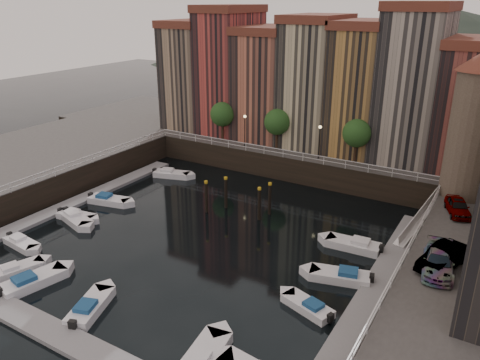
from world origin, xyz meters
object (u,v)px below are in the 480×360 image
Objects in this scene: boat_left_2 at (76,216)px; car_c at (438,263)px; corner_tower at (476,123)px; boat_left_1 at (75,219)px; gangway at (420,216)px; car_b at (443,258)px; boat_left_0 at (21,243)px; mooring_pilings at (240,199)px; car_a at (458,207)px.

car_c is at bearing -2.03° from boat_left_2.
corner_tower is 2.88× the size of boat_left_1.
boat_left_2 is (-33.11, -18.74, -9.86)m from corner_tower.
car_b is at bearing -72.41° from gangway.
boat_left_1 is at bearing -149.40° from corner_tower.
gangway is 2.00× the size of boat_left_0.
car_c is (32.79, 3.58, 3.36)m from boat_left_1.
corner_tower is at bearing 43.10° from boat_left_0.
mooring_pilings is 21.05m from car_c.
boat_left_1 is 1.17× the size of car_a.
car_b is (0.42, -14.97, -6.40)m from corner_tower.
boat_left_0 is (-13.26, -15.97, -1.33)m from mooring_pilings.
car_b is at bearing -0.87° from boat_left_2.
corner_tower reaches higher than car_c.
boat_left_1 is at bearing -141.79° from mooring_pilings.
boat_left_1 is (0.34, 5.81, 0.04)m from boat_left_0.
boat_left_0 is at bearing -145.58° from gangway.
boat_left_2 is 0.88× the size of car_c.
gangway is at bearing -122.80° from corner_tower.
mooring_pilings is 1.41× the size of boat_left_2.
boat_left_2 is at bearing -144.39° from mooring_pilings.
boat_left_1 is (-12.91, -10.17, -1.29)m from mooring_pilings.
car_c reaches higher than car_a.
boat_left_2 is (-0.20, 6.33, 0.02)m from boat_left_0.
car_a is at bearing 37.09° from boat_left_0.
corner_tower reaches higher than boat_left_2.
corner_tower is 2.76× the size of car_c.
boat_left_0 is (-32.91, -25.07, -9.88)m from corner_tower.
corner_tower is 3.32× the size of boat_left_0.
car_b is at bearing 23.63° from boat_left_1.
car_b is 0.97× the size of car_c.
corner_tower is 16.29m from car_b.
gangway is 33.17m from boat_left_1.
corner_tower is 3.15× the size of boat_left_2.
corner_tower is 2.86× the size of car_b.
boat_left_1 is at bearing -50.95° from boat_left_2.
car_c reaches higher than boat_left_2.
gangway is at bearing 15.33° from mooring_pilings.
gangway reaches higher than boat_left_2.
corner_tower is 42.53m from boat_left_0.
boat_left_1 is 33.44m from car_b.
gangway is 1.72× the size of car_b.
boat_left_2 is 0.91× the size of car_b.
boat_left_0 is 35.00m from car_b.
car_a reaches higher than boat_left_1.
car_c is at bearing -74.36° from gangway.
gangway is 33.43m from boat_left_2.
car_c is (0.23, -15.68, -6.47)m from corner_tower.
mooring_pilings is at bearing -155.17° from corner_tower.
boat_left_1 is 0.99× the size of car_b.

